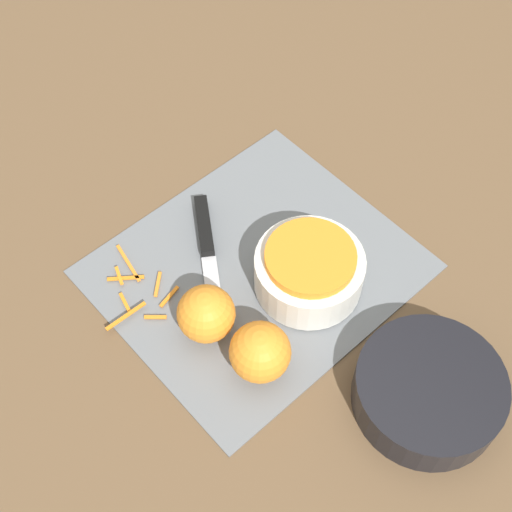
# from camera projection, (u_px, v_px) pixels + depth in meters

# --- Properties ---
(ground_plane) EXTENTS (4.00, 4.00, 0.00)m
(ground_plane) POSITION_uv_depth(u_px,v_px,m) (256.00, 270.00, 1.06)
(ground_plane) COLOR brown
(cutting_board) EXTENTS (0.43, 0.38, 0.01)m
(cutting_board) POSITION_uv_depth(u_px,v_px,m) (256.00, 268.00, 1.06)
(cutting_board) COLOR slate
(cutting_board) RESTS_ON ground_plane
(bowl_speckled) EXTENTS (0.16, 0.16, 0.07)m
(bowl_speckled) POSITION_uv_depth(u_px,v_px,m) (309.00, 270.00, 1.01)
(bowl_speckled) COLOR silver
(bowl_speckled) RESTS_ON cutting_board
(bowl_dark) EXTENTS (0.19, 0.19, 0.06)m
(bowl_dark) POSITION_uv_depth(u_px,v_px,m) (428.00, 391.00, 0.92)
(bowl_dark) COLOR black
(bowl_dark) RESTS_ON ground_plane
(knife) EXTENTS (0.14, 0.20, 0.02)m
(knife) POSITION_uv_depth(u_px,v_px,m) (206.00, 238.00, 1.07)
(knife) COLOR black
(knife) RESTS_ON cutting_board
(orange_left) EXTENTS (0.08, 0.08, 0.08)m
(orange_left) POSITION_uv_depth(u_px,v_px,m) (260.00, 352.00, 0.93)
(orange_left) COLOR orange
(orange_left) RESTS_ON cutting_board
(orange_right) EXTENTS (0.08, 0.08, 0.08)m
(orange_right) POSITION_uv_depth(u_px,v_px,m) (206.00, 314.00, 0.96)
(orange_right) COLOR orange
(orange_right) RESTS_ON cutting_board
(peel_pile) EXTENTS (0.12, 0.15, 0.01)m
(peel_pile) POSITION_uv_depth(u_px,v_px,m) (136.00, 290.00, 1.03)
(peel_pile) COLOR orange
(peel_pile) RESTS_ON cutting_board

